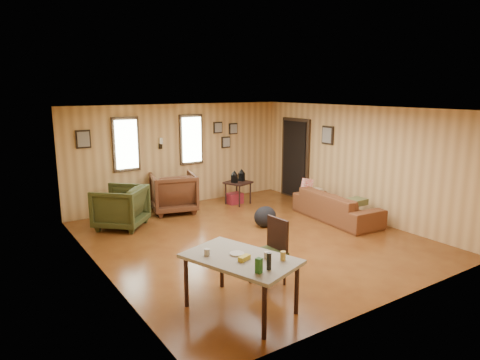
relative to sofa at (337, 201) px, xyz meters
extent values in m
cube|color=brown|center=(-2.18, 0.03, -0.41)|extent=(5.50, 6.00, 0.02)
cube|color=#997C5B|center=(-2.18, 0.03, 2.01)|extent=(5.50, 6.00, 0.02)
cube|color=tan|center=(-2.18, 3.04, 0.80)|extent=(5.50, 0.02, 2.40)
cube|color=tan|center=(-2.18, -2.98, 0.80)|extent=(5.50, 0.02, 2.40)
cube|color=tan|center=(-4.94, 0.03, 0.80)|extent=(0.02, 6.00, 2.40)
cube|color=tan|center=(0.58, 0.03, 0.80)|extent=(0.02, 6.00, 2.40)
cube|color=black|center=(-3.48, 3.00, 1.15)|extent=(0.60, 0.05, 1.20)
cube|color=#E0F2D1|center=(-3.48, 2.96, 1.15)|extent=(0.48, 0.04, 1.06)
cube|color=black|center=(-1.88, 3.00, 1.15)|extent=(0.60, 0.05, 1.20)
cube|color=#E0F2D1|center=(-1.88, 2.96, 1.15)|extent=(0.48, 0.04, 1.06)
cube|color=black|center=(-2.68, 2.98, 1.05)|extent=(0.07, 0.05, 0.12)
cylinder|color=silver|center=(-2.68, 2.92, 1.18)|extent=(0.07, 0.07, 0.14)
cube|color=black|center=(0.54, 1.98, 0.60)|extent=(0.06, 1.00, 2.05)
cube|color=black|center=(0.50, 1.98, 0.60)|extent=(0.04, 0.82, 1.90)
cube|color=black|center=(-1.13, 3.00, 1.40)|extent=(0.24, 0.04, 0.28)
cube|color=#9E998C|center=(-1.13, 2.97, 1.40)|extent=(0.19, 0.02, 0.22)
cube|color=black|center=(-0.68, 3.00, 1.35)|extent=(0.24, 0.04, 0.28)
cube|color=#9E998C|center=(-0.68, 2.97, 1.35)|extent=(0.19, 0.02, 0.22)
cube|color=black|center=(-0.90, 3.00, 1.02)|extent=(0.24, 0.04, 0.28)
cube|color=#9E998C|center=(-0.90, 2.97, 1.02)|extent=(0.19, 0.02, 0.22)
cube|color=black|center=(-4.38, 3.00, 1.32)|extent=(0.30, 0.04, 0.38)
cube|color=#9E998C|center=(-4.38, 2.97, 1.32)|extent=(0.24, 0.02, 0.31)
cube|color=black|center=(0.54, 0.88, 1.30)|extent=(0.04, 0.34, 0.42)
cube|color=#9E998C|center=(0.51, 0.88, 1.30)|extent=(0.02, 0.27, 0.34)
imported|color=brown|center=(0.00, 0.00, 0.00)|extent=(0.79, 2.12, 0.81)
imported|color=#4B2816|center=(-2.62, 2.47, 0.09)|extent=(1.15, 1.11, 0.98)
imported|color=#303719|center=(-3.99, 2.04, 0.06)|extent=(1.23, 1.23, 0.93)
cube|color=black|center=(-3.55, 2.83, 0.09)|extent=(0.63, 0.61, 0.04)
cube|color=black|center=(-3.55, 2.83, -0.24)|extent=(0.57, 0.55, 0.03)
cylinder|color=black|center=(-3.81, 2.75, -0.16)|extent=(0.05, 0.05, 0.49)
cylinder|color=black|center=(-3.43, 2.59, -0.16)|extent=(0.05, 0.05, 0.49)
cylinder|color=black|center=(-3.67, 3.08, -0.16)|extent=(0.05, 0.05, 0.49)
cylinder|color=black|center=(-3.29, 2.92, -0.16)|extent=(0.05, 0.05, 0.49)
cube|color=brown|center=(-3.65, 2.88, 0.17)|extent=(0.09, 0.05, 0.12)
cube|color=brown|center=(-3.47, 2.80, 0.16)|extent=(0.08, 0.05, 0.11)
cube|color=black|center=(-1.04, 2.23, 0.13)|extent=(0.67, 0.67, 0.04)
cylinder|color=black|center=(-1.17, 1.97, -0.14)|extent=(0.05, 0.05, 0.53)
cylinder|color=black|center=(-0.77, 2.10, -0.14)|extent=(0.05, 0.05, 0.53)
cylinder|color=black|center=(-1.30, 2.37, -0.14)|extent=(0.05, 0.05, 0.53)
cylinder|color=black|center=(-0.90, 2.50, -0.14)|extent=(0.05, 0.05, 0.53)
cube|color=black|center=(-1.17, 2.19, 0.24)|extent=(0.15, 0.15, 0.19)
cone|color=black|center=(-1.17, 2.19, 0.39)|extent=(0.20, 0.20, 0.11)
cube|color=black|center=(-0.90, 2.28, 0.24)|extent=(0.15, 0.15, 0.19)
cone|color=black|center=(-0.90, 2.28, 0.39)|extent=(0.20, 0.20, 0.11)
cube|color=maroon|center=(-1.08, 2.32, -0.27)|extent=(0.37, 0.27, 0.26)
ellipsoid|color=black|center=(-1.54, 0.47, -0.19)|extent=(0.57, 0.49, 0.42)
cube|color=brown|center=(0.10, -0.44, 0.08)|extent=(0.39, 0.31, 0.13)
cube|color=red|center=(0.07, 1.00, 0.16)|extent=(0.34, 0.09, 0.34)
cube|color=tan|center=(0.09, 0.76, 0.06)|extent=(0.33, 0.25, 0.10)
cube|color=gray|center=(-3.81, -2.04, 0.28)|extent=(1.24, 1.58, 0.05)
cylinder|color=black|center=(-3.95, -2.72, -0.07)|extent=(0.07, 0.07, 0.67)
cylinder|color=black|center=(-3.29, -2.49, -0.07)|extent=(0.07, 0.07, 0.67)
cylinder|color=black|center=(-4.34, -1.58, -0.07)|extent=(0.07, 0.07, 0.67)
cylinder|color=black|center=(-3.67, -1.35, -0.07)|extent=(0.07, 0.07, 0.67)
cylinder|color=#A5A39C|center=(-3.57, -2.25, 0.35)|extent=(0.09, 0.09, 0.08)
cylinder|color=#A5A39C|center=(-4.12, -1.75, 0.35)|extent=(0.09, 0.09, 0.08)
cube|color=#1D511E|center=(-3.90, -2.53, 0.39)|extent=(0.08, 0.08, 0.18)
cylinder|color=black|center=(-3.75, -2.52, 0.41)|extent=(0.07, 0.07, 0.20)
cylinder|color=#AC9344|center=(-3.44, -2.40, 0.36)|extent=(0.08, 0.08, 0.11)
cylinder|color=#A5A39C|center=(-3.80, -1.93, 0.31)|extent=(0.23, 0.23, 0.02)
cube|color=gold|center=(-3.83, -2.14, 0.33)|extent=(0.18, 0.12, 0.06)
cube|color=#303719|center=(-3.08, -1.63, 0.05)|extent=(0.46, 0.46, 0.05)
cube|color=black|center=(-2.90, -1.62, 0.31)|extent=(0.07, 0.41, 0.47)
cylinder|color=black|center=(-3.24, -1.82, -0.18)|extent=(0.04, 0.04, 0.45)
cylinder|color=black|center=(-2.90, -1.79, -0.18)|extent=(0.04, 0.04, 0.45)
cylinder|color=black|center=(-3.27, -1.47, -0.18)|extent=(0.04, 0.04, 0.45)
cylinder|color=black|center=(-2.92, -1.45, -0.18)|extent=(0.04, 0.04, 0.45)
camera|label=1|loc=(-6.56, -6.16, 2.34)|focal=32.00mm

